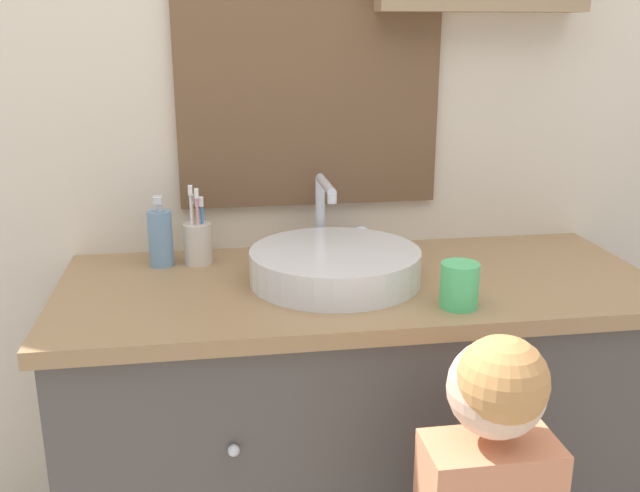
# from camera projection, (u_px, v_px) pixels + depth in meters

# --- Properties ---
(wall_back) EXTENTS (3.20, 0.18, 2.50)m
(wall_back) POSITION_uv_depth(u_px,v_px,m) (343.00, 80.00, 1.81)
(wall_back) COLOR beige
(wall_back) RESTS_ON ground_plane
(vanity_counter) EXTENTS (1.36, 0.58, 0.86)m
(vanity_counter) POSITION_uv_depth(u_px,v_px,m) (356.00, 442.00, 1.76)
(vanity_counter) COLOR #4C4742
(vanity_counter) RESTS_ON ground_plane
(sink_basin) EXTENTS (0.39, 0.44, 0.21)m
(sink_basin) POSITION_uv_depth(u_px,v_px,m) (335.00, 263.00, 1.62)
(sink_basin) COLOR silver
(sink_basin) RESTS_ON vanity_counter
(toothbrush_holder) EXTENTS (0.07, 0.07, 0.20)m
(toothbrush_holder) POSITION_uv_depth(u_px,v_px,m) (198.00, 241.00, 1.73)
(toothbrush_holder) COLOR beige
(toothbrush_holder) RESTS_ON vanity_counter
(soap_dispenser) EXTENTS (0.06, 0.06, 0.17)m
(soap_dispenser) POSITION_uv_depth(u_px,v_px,m) (160.00, 237.00, 1.71)
(soap_dispenser) COLOR #6B93B2
(soap_dispenser) RESTS_ON vanity_counter
(drinking_cup) EXTENTS (0.08, 0.08, 0.09)m
(drinking_cup) POSITION_uv_depth(u_px,v_px,m) (459.00, 285.00, 1.46)
(drinking_cup) COLOR #4CC670
(drinking_cup) RESTS_ON vanity_counter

